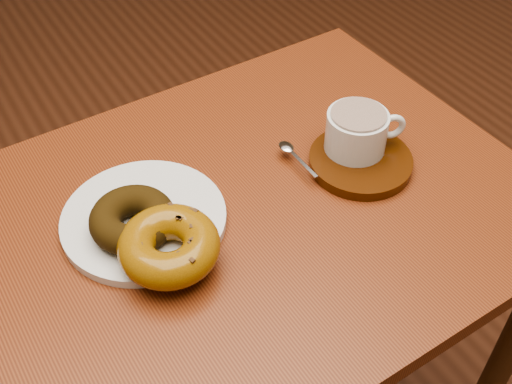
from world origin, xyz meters
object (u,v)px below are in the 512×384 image
cafe_table (245,263)px  donut_plate (144,219)px  coffee_cup (358,131)px  saucer (360,161)px

cafe_table → donut_plate: bearing=158.9°
cafe_table → coffee_cup: 0.26m
donut_plate → coffee_cup: bearing=-6.7°
saucer → coffee_cup: coffee_cup is taller
donut_plate → coffee_cup: coffee_cup is taller
cafe_table → donut_plate: (-0.13, 0.05, 0.13)m
donut_plate → saucer: size_ratio=1.46×
cafe_table → coffee_cup: coffee_cup is taller
cafe_table → coffee_cup: size_ratio=7.20×
cafe_table → saucer: saucer is taller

